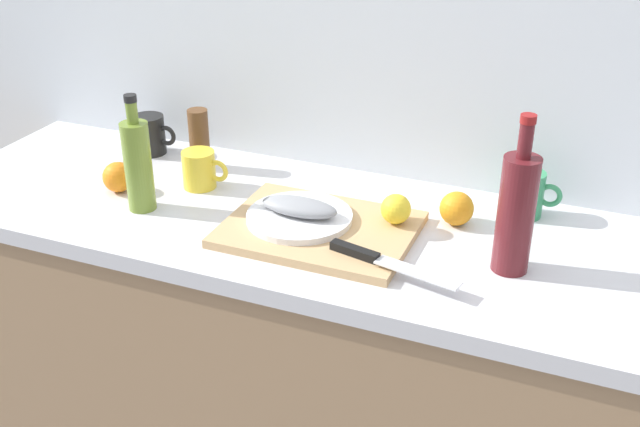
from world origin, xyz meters
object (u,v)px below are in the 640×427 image
white_plate (299,217)px  coffee_mug_0 (528,194)px  olive_oil_bottle (138,164)px  orange_0 (118,177)px  chef_knife (377,259)px  pepper_mill (199,139)px  coffee_mug_2 (200,169)px  lemon_0 (396,209)px  wine_bottle (516,212)px  coffee_mug_1 (150,135)px  cutting_board (320,230)px  fish_fillet (299,207)px

white_plate → coffee_mug_0: (0.46, 0.25, 0.03)m
olive_oil_bottle → orange_0: 0.14m
chef_knife → pepper_mill: 0.67m
coffee_mug_2 → lemon_0: bearing=-3.9°
white_plate → lemon_0: lemon_0 is taller
wine_bottle → coffee_mug_1: size_ratio=2.66×
lemon_0 → coffee_mug_0: bearing=35.6°
olive_oil_bottle → coffee_mug_1: 0.34m
wine_bottle → coffee_mug_1: wine_bottle is taller
coffee_mug_1 → coffee_mug_2: 0.27m
chef_knife → coffee_mug_2: size_ratio=2.38×
white_plate → orange_0: orange_0 is taller
white_plate → coffee_mug_1: coffee_mug_1 is taller
white_plate → lemon_0: bearing=19.0°
cutting_board → coffee_mug_2: bearing=163.0°
coffee_mug_0 → coffee_mug_1: (-1.00, -0.01, -0.00)m
lemon_0 → pepper_mill: (-0.57, 0.14, 0.03)m
olive_oil_bottle → chef_knife: bearing=-5.7°
olive_oil_bottle → orange_0: (-0.11, 0.06, -0.08)m
coffee_mug_0 → pepper_mill: 0.83m
lemon_0 → chef_knife: bearing=-84.5°
chef_knife → orange_0: orange_0 is taller
chef_knife → coffee_mug_1: coffee_mug_1 is taller
lemon_0 → pepper_mill: pepper_mill is taller
fish_fillet → wine_bottle: 0.47m
chef_knife → wine_bottle: 0.29m
white_plate → coffee_mug_0: size_ratio=2.04×
chef_knife → olive_oil_bottle: size_ratio=1.04×
lemon_0 → coffee_mug_1: size_ratio=0.54×
coffee_mug_0 → chef_knife: bearing=-123.5°
white_plate → wine_bottle: size_ratio=0.71×
coffee_mug_0 → coffee_mug_2: bearing=-169.0°
lemon_0 → coffee_mug_0: coffee_mug_0 is taller
fish_fillet → coffee_mug_0: coffee_mug_0 is taller
chef_knife → coffee_mug_1: bearing=167.8°
fish_fillet → coffee_mug_2: bearing=161.6°
cutting_board → coffee_mug_2: 0.38m
cutting_board → coffee_mug_0: (0.41, 0.26, 0.04)m
lemon_0 → coffee_mug_2: size_ratio=0.55×
cutting_board → white_plate: size_ratio=1.74×
cutting_board → fish_fillet: 0.07m
white_plate → orange_0: size_ratio=3.17×
white_plate → cutting_board: bearing=-7.9°
white_plate → coffee_mug_2: bearing=161.6°
coffee_mug_0 → wine_bottle: bearing=-88.6°
chef_knife → lemon_0: bearing=108.0°
white_plate → coffee_mug_0: 0.52m
chef_knife → wine_bottle: (0.25, 0.11, 0.10)m
wine_bottle → chef_knife: bearing=-155.8°
lemon_0 → wine_bottle: (0.26, -0.07, 0.08)m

